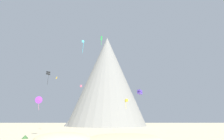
# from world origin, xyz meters

# --- Properties ---
(dune_foreground_right) EXTENTS (17.80, 16.74, 3.55)m
(dune_foreground_right) POSITION_xyz_m (-8.23, 19.91, 0.00)
(dune_foreground_right) COLOR beige
(dune_foreground_right) RESTS_ON ground_plane
(dune_midground) EXTENTS (26.94, 27.54, 2.19)m
(dune_midground) POSITION_xyz_m (6.85, 23.09, 0.00)
(dune_midground) COLOR beige
(dune_midground) RESTS_ON ground_plane
(bush_far_right) EXTENTS (2.30, 2.30, 0.94)m
(bush_far_right) POSITION_xyz_m (5.95, 21.13, 0.47)
(bush_far_right) COLOR #477238
(bush_far_right) RESTS_ON ground_plane
(bush_near_left) EXTENTS (2.18, 2.18, 0.88)m
(bush_near_left) POSITION_xyz_m (-18.38, 22.42, 0.44)
(bush_near_left) COLOR #386633
(bush_near_left) RESTS_ON ground_plane
(rock_massif) EXTENTS (73.37, 72.27, 64.59)m
(rock_massif) POSITION_xyz_m (-1.80, 105.82, 27.13)
(rock_massif) COLOR gray
(rock_massif) RESTS_ON ground_plane
(kite_gold_mid) EXTENTS (0.72, 0.58, 1.03)m
(kite_gold_mid) POSITION_xyz_m (-20.91, 54.43, 22.58)
(kite_gold_mid) COLOR gold
(kite_green_high) EXTENTS (0.70, 0.71, 3.41)m
(kite_green_high) POSITION_xyz_m (-0.04, 34.91, 32.81)
(kite_green_high) COLOR green
(kite_black_mid) EXTENTS (1.73, 1.71, 5.63)m
(kite_black_mid) POSITION_xyz_m (-22.48, 47.59, 23.06)
(kite_black_mid) COLOR black
(kite_rainbow_mid) EXTENTS (1.03, 1.00, 0.98)m
(kite_rainbow_mid) POSITION_xyz_m (-10.59, 59.42, 19.70)
(kite_rainbow_mid) COLOR #E5668C
(kite_cyan_high) EXTENTS (0.68, 0.51, 4.12)m
(kite_cyan_high) POSITION_xyz_m (-5.10, 25.22, 26.93)
(kite_cyan_high) COLOR #33BCDB
(kite_yellow_low) EXTENTS (1.21, 1.26, 3.86)m
(kite_yellow_low) POSITION_xyz_m (9.39, 44.69, 11.63)
(kite_yellow_low) COLOR yellow
(kite_violet_low) EXTENTS (2.25, 0.27, 4.24)m
(kite_violet_low) POSITION_xyz_m (-18.55, 29.56, 10.40)
(kite_violet_low) COLOR purple
(kite_indigo_low) EXTENTS (1.52, 1.50, 1.30)m
(kite_indigo_low) POSITION_xyz_m (11.22, 22.67, 11.89)
(kite_indigo_low) COLOR #5138B2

